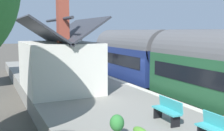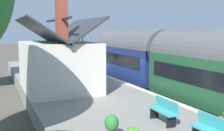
{
  "view_description": "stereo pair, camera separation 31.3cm",
  "coord_description": "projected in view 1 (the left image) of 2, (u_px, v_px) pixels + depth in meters",
  "views": [
    {
      "loc": [
        -15.78,
        9.3,
        4.26
      ],
      "look_at": [
        1.2,
        1.5,
        1.88
      ],
      "focal_mm": 44.23,
      "sensor_mm": 36.0,
      "label": 1
    },
    {
      "loc": [
        -15.91,
        9.02,
        4.26
      ],
      "look_at": [
        1.2,
        1.5,
        1.88
      ],
      "focal_mm": 44.23,
      "sensor_mm": 36.0,
      "label": 2
    }
  ],
  "objects": [
    {
      "name": "ground_plane",
      "position": [
        140.0,
        94.0,
        18.62
      ],
      "size": [
        160.0,
        160.0,
        0.0
      ],
      "primitive_type": "plane",
      "color": "#4C473F"
    },
    {
      "name": "platform",
      "position": [
        80.0,
        93.0,
        16.81
      ],
      "size": [
        32.0,
        6.45,
        0.88
      ],
      "primitive_type": "cube",
      "color": "gray",
      "rests_on": "ground"
    },
    {
      "name": "platform_edge_coping",
      "position": [
        124.0,
        82.0,
        18.02
      ],
      "size": [
        32.0,
        0.36,
        0.02
      ],
      "primitive_type": "cube",
      "color": "beige",
      "rests_on": "platform"
    },
    {
      "name": "rail_near",
      "position": [
        160.0,
        91.0,
        19.28
      ],
      "size": [
        52.0,
        0.08,
        0.14
      ],
      "primitive_type": "cube",
      "color": "gray",
      "rests_on": "ground"
    },
    {
      "name": "rail_far",
      "position": [
        142.0,
        93.0,
        18.68
      ],
      "size": [
        52.0,
        0.08,
        0.14
      ],
      "primitive_type": "cube",
      "color": "gray",
      "rests_on": "ground"
    },
    {
      "name": "train",
      "position": [
        162.0,
        63.0,
        17.59
      ],
      "size": [
        16.46,
        2.73,
        4.32
      ],
      "color": "black",
      "rests_on": "ground"
    },
    {
      "name": "station_building",
      "position": [
        59.0,
        64.0,
        15.72
      ],
      "size": [
        5.78,
        4.04,
        5.35
      ],
      "color": "silver",
      "rests_on": "platform"
    },
    {
      "name": "bench_platform_end",
      "position": [
        218.0,
        129.0,
        8.16
      ],
      "size": [
        1.41,
        0.46,
        0.88
      ],
      "color": "teal",
      "rests_on": "platform"
    },
    {
      "name": "bench_mid_platform",
      "position": [
        168.0,
        110.0,
        10.16
      ],
      "size": [
        1.41,
        0.46,
        0.88
      ],
      "color": "teal",
      "rests_on": "platform"
    },
    {
      "name": "planter_bench_right",
      "position": [
        117.0,
        126.0,
        8.71
      ],
      "size": [
        0.46,
        0.46,
        0.75
      ],
      "color": "#9E5138",
      "rests_on": "platform"
    },
    {
      "name": "lamp_post_platform",
      "position": [
        82.0,
        42.0,
        23.17
      ],
      "size": [
        0.32,
        0.5,
        3.45
      ],
      "color": "black",
      "rests_on": "platform"
    },
    {
      "name": "station_sign_board",
      "position": [
        90.0,
        58.0,
        22.31
      ],
      "size": [
        0.96,
        0.06,
        1.57
      ],
      "color": "black",
      "rests_on": "platform"
    }
  ]
}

